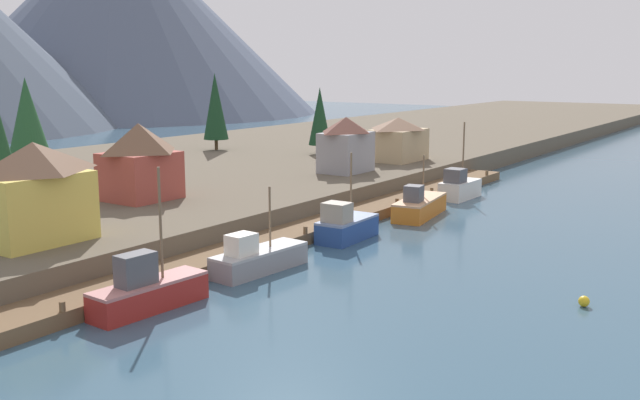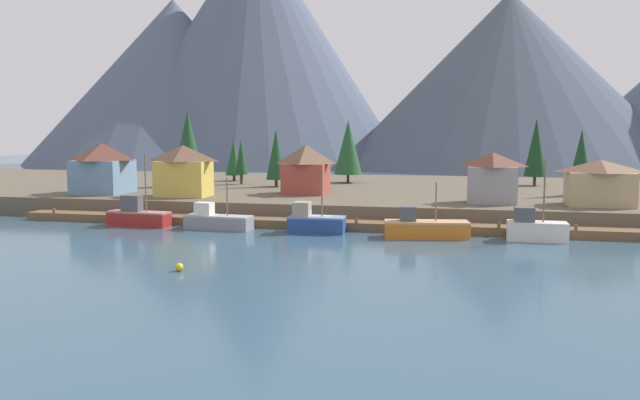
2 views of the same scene
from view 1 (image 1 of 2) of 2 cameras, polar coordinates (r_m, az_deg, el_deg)
The scene contains 17 objects.
ground_plane at distance 77.61m, azimuth -11.35°, elevation -1.23°, with size 400.00×400.00×1.00m, color #335166.
dock at distance 65.90m, azimuth -0.38°, elevation -2.21°, with size 80.00×4.00×1.60m.
shoreline_bank at distance 86.21m, azimuth -16.97°, elevation 0.86°, with size 400.00×56.00×2.50m, color brown.
mountain_far_ridge at distance 244.79m, azimuth -15.38°, elevation 13.71°, with size 123.68×123.68×60.66m, color #4C566B.
fishing_boat_red at distance 46.70m, azimuth -13.30°, elevation -6.92°, with size 7.98×2.71×8.83m.
fishing_boat_grey at distance 53.91m, azimuth -4.89°, elevation -4.55°, with size 8.26×3.04×6.20m.
fishing_boat_blue at distance 63.29m, azimuth 2.01°, elevation -2.04°, with size 6.53×2.98×7.57m.
fishing_boat_orange at distance 73.77m, azimuth 7.75°, elevation -0.48°, with size 9.43×4.27×6.09m.
fishing_boat_white at distance 84.40m, azimuth 10.80°, elevation 0.99°, with size 6.19×2.69×8.66m.
house_red at distance 70.46m, azimuth -13.88°, elevation 3.00°, with size 6.46×5.82×7.17m.
house_grey at distance 86.27m, azimuth 2.03°, elevation 4.38°, with size 6.36×4.64×6.49m.
house_tan at distance 97.33m, azimuth 6.08°, elevation 4.77°, with size 7.96×5.73×5.68m.
house_yellow at distance 55.08m, azimuth -21.26°, elevation 0.58°, with size 7.68×4.62×7.21m.
conifer_near_left at distance 103.53m, azimuth -0.02°, elevation 6.54°, with size 3.16×3.16×9.42m.
conifer_mid_left at distance 109.82m, azimuth -8.16°, elevation 7.24°, with size 3.68×3.68×11.35m.
conifer_back_left at distance 88.26m, azimuth -21.83°, elevation 5.75°, with size 4.96×4.96×11.17m.
channel_buoy at distance 49.27m, azimuth 19.88°, elevation -7.43°, with size 0.70×0.70×0.70m, color gold.
Camera 1 is at (-52.71, -34.82, 14.97)m, focal length 41.07 mm.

